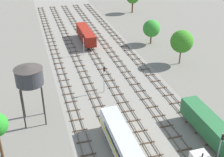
{
  "coord_description": "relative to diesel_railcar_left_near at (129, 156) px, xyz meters",
  "views": [
    {
      "loc": [
        -15.33,
        -0.79,
        29.96
      ],
      "look_at": [
        0.0,
        50.71,
        1.5
      ],
      "focal_mm": 47.24,
      "sensor_mm": 36.0,
      "label": 1
    }
  ],
  "objects": [
    {
      "name": "signal_post_near",
      "position": [
        2.33,
        21.33,
        0.96
      ],
      "size": [
        0.28,
        0.47,
        5.62
      ],
      "color": "gray",
      "rests_on": "ground"
    },
    {
      "name": "water_tower",
      "position": [
        -11.46,
        15.5,
        6.01
      ],
      "size": [
        4.61,
        4.61,
        10.33
      ],
      "color": "#2D2826",
      "rests_on": "ground"
    },
    {
      "name": "track_centre",
      "position": [
        9.34,
        30.02,
        -2.46
      ],
      "size": [
        2.4,
        126.0,
        0.29
      ],
      "color": "#47382D",
      "rests_on": "ground"
    },
    {
      "name": "lineside_tree_1",
      "position": [
        23.21,
        29.25,
        3.03
      ],
      "size": [
        5.33,
        5.33,
        8.3
      ],
      "color": "#4C331E",
      "rests_on": "ground"
    },
    {
      "name": "freight_boxcar_centre_left_midfar",
      "position": [
        4.68,
        49.38,
        -0.15
      ],
      "size": [
        2.87,
        14.0,
        3.6
      ],
      "color": "maroon",
      "rests_on": "ground"
    },
    {
      "name": "track_centre_right",
      "position": [
        14.01,
        30.02,
        -2.46
      ],
      "size": [
        2.4,
        126.0,
        0.29
      ],
      "color": "#47382D",
      "rests_on": "ground"
    },
    {
      "name": "signal_post_nearest",
      "position": [
        11.67,
        -2.94,
        1.14
      ],
      "size": [
        0.28,
        0.47,
        5.95
      ],
      "color": "gray",
      "rests_on": "ground"
    },
    {
      "name": "track_left",
      "position": [
        0.0,
        30.02,
        -2.46
      ],
      "size": [
        2.4,
        126.0,
        0.29
      ],
      "color": "#47382D",
      "rests_on": "ground"
    },
    {
      "name": "lineside_tree_3",
      "position": [
        21.83,
        43.46,
        1.8
      ],
      "size": [
        4.76,
        4.76,
        6.79
      ],
      "color": "#4C331E",
      "rests_on": "ground"
    },
    {
      "name": "track_far_left",
      "position": [
        -4.67,
        30.02,
        -2.46
      ],
      "size": [
        2.4,
        126.0,
        0.29
      ],
      "color": "#47382D",
      "rests_on": "ground"
    },
    {
      "name": "signal_post_mid",
      "position": [
        2.33,
        40.98,
        0.98
      ],
      "size": [
        0.28,
        0.47,
        5.66
      ],
      "color": "gray",
      "rests_on": "ground"
    },
    {
      "name": "track_centre_left",
      "position": [
        4.67,
        30.02,
        -2.46
      ],
      "size": [
        2.4,
        126.0,
        0.29
      ],
      "color": "#47382D",
      "rests_on": "ground"
    },
    {
      "name": "diesel_railcar_left_near",
      "position": [
        0.0,
        0.0,
        0.0
      ],
      "size": [
        2.96,
        20.5,
        3.8
      ],
      "color": "white",
      "rests_on": "ground"
    },
    {
      "name": "freight_boxcar_centre_right_mid",
      "position": [
        14.02,
        2.39,
        -0.15
      ],
      "size": [
        2.87,
        14.0,
        3.6
      ],
      "color": "#286638",
      "rests_on": "ground"
    },
    {
      "name": "ballast_bed",
      "position": [
        4.67,
        29.02,
        -2.59
      ],
      "size": [
        22.68,
        176.0,
        0.01
      ],
      "primitive_type": "cube",
      "color": "gray",
      "rests_on": "ground"
    },
    {
      "name": "ground_plane",
      "position": [
        4.67,
        29.02,
        -2.6
      ],
      "size": [
        480.0,
        480.0,
        0.0
      ],
      "primitive_type": "plane",
      "color": "slate"
    }
  ]
}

